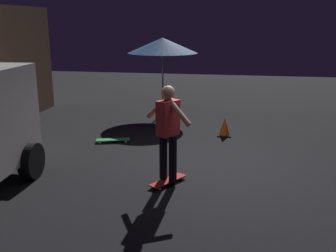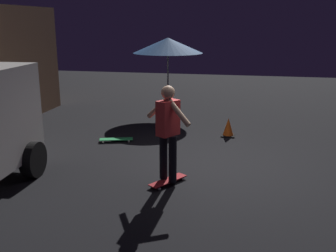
# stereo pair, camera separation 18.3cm
# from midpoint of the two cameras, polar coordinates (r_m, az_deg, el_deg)

# --- Properties ---
(ground_plane) EXTENTS (28.00, 28.00, 0.00)m
(ground_plane) POSITION_cam_midpoint_polar(r_m,az_deg,el_deg) (7.75, 7.59, -6.06)
(ground_plane) COLOR black
(patio_umbrella) EXTENTS (2.10, 2.10, 2.30)m
(patio_umbrella) POSITION_cam_midpoint_polar(r_m,az_deg,el_deg) (11.98, 0.43, 11.62)
(patio_umbrella) COLOR slate
(patio_umbrella) RESTS_ON ground_plane
(skateboard_ridden) EXTENTS (0.77, 0.59, 0.07)m
(skateboard_ridden) POSITION_cam_midpoint_polar(r_m,az_deg,el_deg) (6.95, 0.76, -7.95)
(skateboard_ridden) COLOR #AD1E23
(skateboard_ridden) RESTS_ON ground_plane
(skateboard_spare) EXTENTS (0.43, 0.80, 0.07)m
(skateboard_spare) POSITION_cam_midpoint_polar(r_m,az_deg,el_deg) (9.38, -6.98, -1.94)
(skateboard_spare) COLOR green
(skateboard_spare) RESTS_ON ground_plane
(skater) EXTENTS (0.60, 0.88, 1.67)m
(skater) POSITION_cam_midpoint_polar(r_m,az_deg,el_deg) (6.63, 0.79, -0.11)
(skater) COLOR black
(skater) RESTS_ON skateboard_ridden
(traffic_cone) EXTENTS (0.34, 0.34, 0.46)m
(traffic_cone) POSITION_cam_midpoint_polar(r_m,az_deg,el_deg) (9.85, 9.27, -0.27)
(traffic_cone) COLOR black
(traffic_cone) RESTS_ON ground_plane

